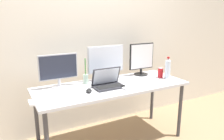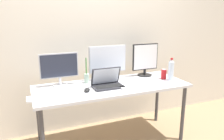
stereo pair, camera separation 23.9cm
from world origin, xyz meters
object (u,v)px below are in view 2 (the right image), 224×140
monitor_right (145,59)px  keyboard_aux (48,97)px  water_bottle (171,70)px  bamboo_vase (87,77)px  work_desk (112,90)px  monitor_center (108,62)px  monitor_left (59,68)px  mouse_by_keyboard (87,90)px  keyboard_main (138,86)px  laptop_silver (107,82)px  soda_can_near_keyboard (164,74)px

monitor_right → keyboard_aux: monitor_right is taller
water_bottle → bamboo_vase: (-1.00, 0.28, -0.06)m
keyboard_aux → bamboo_vase: bamboo_vase is taller
work_desk → monitor_center: bearing=80.6°
work_desk → monitor_left: monitor_left is taller
keyboard_aux → mouse_by_keyboard: 0.41m
keyboard_aux → bamboo_vase: size_ratio=1.28×
monitor_center → work_desk: bearing=-99.4°
keyboard_main → keyboard_aux: size_ratio=1.08×
laptop_silver → soda_can_near_keyboard: (0.78, 0.03, 0.01)m
work_desk → laptop_silver: 0.14m
laptop_silver → keyboard_main: (0.32, -0.13, -0.04)m
keyboard_aux → laptop_silver: bearing=9.3°
work_desk → bamboo_vase: bearing=143.0°
monitor_right → keyboard_main: (-0.32, -0.38, -0.21)m
keyboard_main → laptop_silver: bearing=154.5°
monitor_center → soda_can_near_keyboard: (0.66, -0.25, -0.17)m
soda_can_near_keyboard → bamboo_vase: size_ratio=0.41×
laptop_silver → water_bottle: water_bottle is taller
work_desk → bamboo_vase: size_ratio=5.79×
water_bottle → monitor_center: bearing=155.0°
laptop_silver → water_bottle: (0.82, -0.06, 0.08)m
work_desk → monitor_left: bearing=159.6°
work_desk → keyboard_aux: size_ratio=4.54×
monitor_center → monitor_right: 0.52m
soda_can_near_keyboard → mouse_by_keyboard: bearing=-175.1°
laptop_silver → bamboo_vase: 0.29m
monitor_center → laptop_silver: 0.35m
water_bottle → work_desk: bearing=172.9°
monitor_right → mouse_by_keyboard: 0.96m
work_desk → monitor_right: size_ratio=4.14×
bamboo_vase → keyboard_main: bearing=-36.1°
monitor_left → laptop_silver: monitor_left is taller
mouse_by_keyboard → soda_can_near_keyboard: soda_can_near_keyboard is taller
monitor_center → keyboard_main: bearing=-63.4°
soda_can_near_keyboard → water_bottle: bearing=-61.9°
monitor_right → bamboo_vase: bearing=-178.2°
monitor_left → mouse_by_keyboard: monitor_left is taller
keyboard_aux → soda_can_near_keyboard: bearing=5.6°
monitor_right → laptop_silver: bearing=-158.4°
monitor_center → keyboard_main: 0.51m
work_desk → soda_can_near_keyboard: 0.71m
monitor_left → bamboo_vase: monitor_left is taller
monitor_right → laptop_silver: size_ratio=1.26×
water_bottle → monitor_right: bearing=121.6°
monitor_right → keyboard_aux: bearing=-164.7°
monitor_left → keyboard_main: bearing=-25.3°
monitor_left → keyboard_main: 0.91m
monitor_left → monitor_right: (1.12, 0.01, 0.01)m
work_desk → mouse_by_keyboard: mouse_by_keyboard is taller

